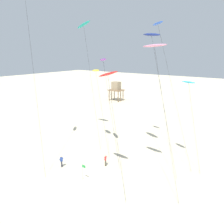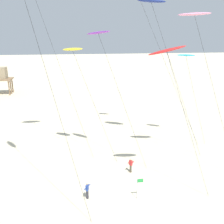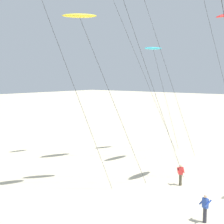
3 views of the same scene
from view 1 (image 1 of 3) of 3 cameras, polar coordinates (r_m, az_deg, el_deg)
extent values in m
plane|color=beige|center=(28.69, -4.51, -16.87)|extent=(260.00, 260.00, 0.00)
ellipsoid|color=pink|center=(25.13, 11.10, 16.79)|extent=(3.23, 1.31, 0.42)
cylinder|color=#262626|center=(23.91, 14.09, -2.93)|extent=(5.07, 2.95, 15.93)
ellipsoid|color=navy|center=(31.02, 10.34, 19.39)|extent=(3.34, 2.09, 0.63)
cylinder|color=#262626|center=(28.81, 13.42, 1.78)|extent=(6.13, 3.57, 17.46)
ellipsoid|color=red|center=(24.04, -1.13, 9.95)|extent=(3.22, 1.40, 1.02)
cylinder|color=#262626|center=(23.46, 1.24, -6.72)|extent=(4.17, 2.43, 12.92)
ellipsoid|color=purple|center=(31.87, -2.38, 13.59)|extent=(2.67, 2.41, 0.61)
cylinder|color=#262626|center=(30.33, -0.24, -0.27)|extent=(4.97, 2.90, 14.24)
ellipsoid|color=teal|center=(39.70, -7.48, 21.83)|extent=(3.39, 1.31, 1.27)
cylinder|color=#262626|center=(36.37, -5.28, 6.72)|extent=(6.31, 3.67, 19.76)
ellipsoid|color=yellow|center=(34.91, -4.30, 10.86)|extent=(2.56, 1.90, 0.51)
cylinder|color=#262626|center=(33.56, -2.56, -0.32)|extent=(4.61, 2.69, 12.48)
ellipsoid|color=blue|center=(35.16, 11.95, 21.85)|extent=(2.19, 1.41, 0.63)
cylinder|color=#262626|center=(31.69, 15.89, 4.58)|extent=(8.10, 4.72, 19.37)
cylinder|color=#262626|center=(29.31, -19.83, 8.81)|extent=(5.81, 3.38, 24.80)
ellipsoid|color=#33BFE0|center=(30.42, 19.50, 7.41)|extent=(2.29, 1.61, 0.35)
cylinder|color=#262626|center=(30.44, 20.81, -3.99)|extent=(3.11, 1.82, 11.45)
cylinder|color=#4C4738|center=(30.99, -1.72, -13.26)|extent=(0.22, 0.22, 0.88)
cube|color=red|center=(30.65, -1.73, -12.06)|extent=(0.36, 0.39, 0.58)
sphere|color=beige|center=(30.47, -1.74, -11.39)|extent=(0.20, 0.20, 0.20)
cylinder|color=red|center=(30.43, -1.74, -12.17)|extent=(0.46, 0.37, 0.39)
cylinder|color=red|center=(30.82, -1.72, -11.79)|extent=(0.46, 0.37, 0.39)
cylinder|color=#33333D|center=(31.49, -13.10, -13.19)|extent=(0.22, 0.22, 0.88)
cube|color=#2D4CA5|center=(31.16, -13.18, -12.01)|extent=(0.31, 0.39, 0.58)
sphere|color=beige|center=(30.98, -13.22, -11.35)|extent=(0.20, 0.20, 0.20)
cylinder|color=#2D4CA5|center=(31.07, -13.57, -12.01)|extent=(0.50, 0.26, 0.39)
cylinder|color=#2D4CA5|center=(31.20, -12.80, -11.84)|extent=(0.50, 0.26, 0.39)
cylinder|color=#846647|center=(71.48, -0.74, 4.34)|extent=(0.28, 0.28, 3.42)
cylinder|color=#846647|center=(69.44, 1.63, 4.01)|extent=(0.28, 0.28, 3.42)
cylinder|color=#846647|center=(73.75, 0.59, 4.68)|extent=(0.28, 0.28, 3.42)
cylinder|color=#846647|center=(71.78, 2.92, 4.37)|extent=(0.28, 0.28, 3.42)
cylinder|color=#846647|center=(72.61, -0.07, 4.51)|extent=(0.28, 0.28, 3.42)
cylinder|color=#846647|center=(70.60, 2.28, 4.19)|extent=(0.28, 0.28, 3.42)
cube|color=#846647|center=(71.27, 1.10, 5.80)|extent=(4.47, 3.58, 0.24)
cube|color=#9E896B|center=(71.05, 1.10, 6.93)|extent=(2.46, 2.15, 2.60)
cylinder|color=gray|center=(27.99, -7.79, -15.34)|extent=(0.05, 0.05, 2.10)
cube|color=green|center=(27.40, -7.42, -14.00)|extent=(0.52, 0.03, 0.36)
camera|label=2|loc=(21.43, -57.98, 7.05)|focal=39.60mm
camera|label=3|loc=(40.21, -36.45, 2.42)|focal=48.54mm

